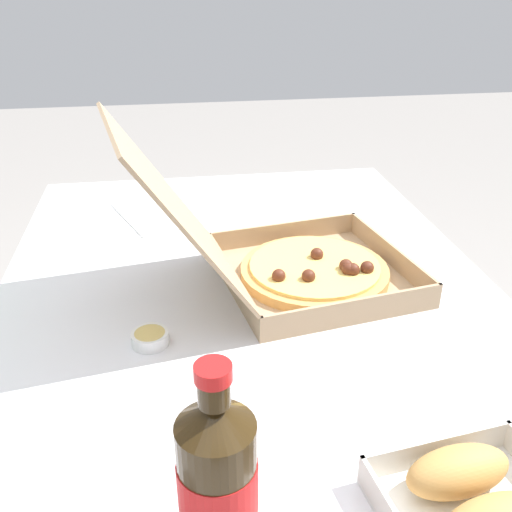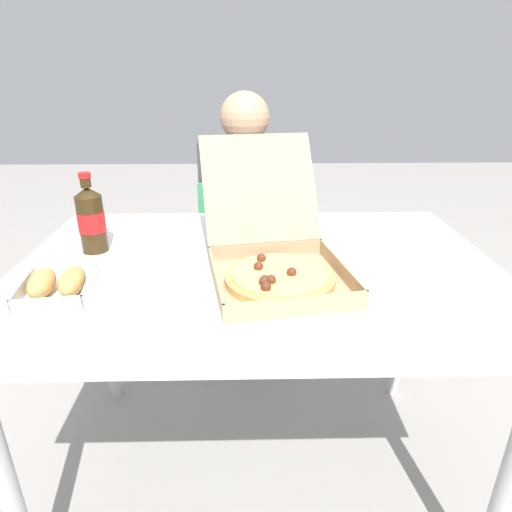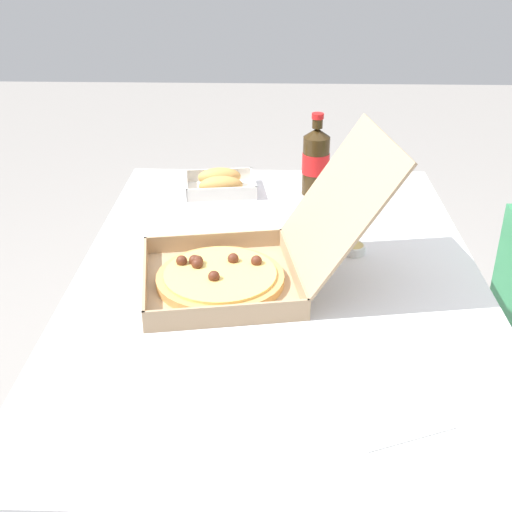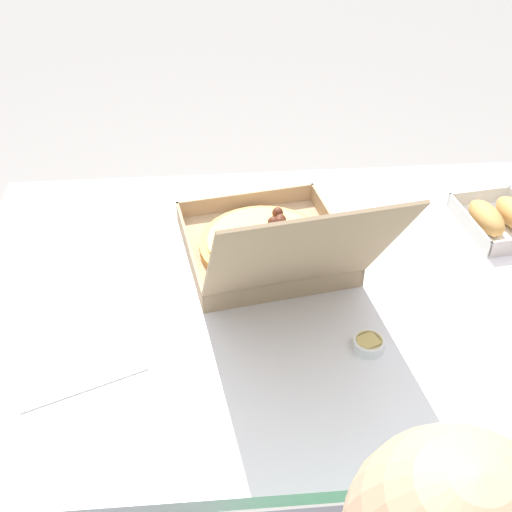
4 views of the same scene
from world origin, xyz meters
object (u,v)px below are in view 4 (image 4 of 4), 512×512
(pizza_box_open, at_px, (270,246))
(bread_side_box, at_px, (500,218))
(dipping_sauce_cup, at_px, (369,343))
(paper_menu, at_px, (76,360))

(pizza_box_open, distance_m, bread_side_box, 0.51)
(bread_side_box, height_order, dipping_sauce_cup, bread_side_box)
(paper_menu, bearing_deg, pizza_box_open, -168.06)
(pizza_box_open, height_order, paper_menu, pizza_box_open)
(pizza_box_open, xyz_separation_m, dipping_sauce_cup, (-0.15, 0.25, -0.03))
(pizza_box_open, relative_size, dipping_sauce_cup, 9.59)
(pizza_box_open, relative_size, bread_side_box, 2.58)
(pizza_box_open, distance_m, dipping_sauce_cup, 0.29)
(bread_side_box, height_order, paper_menu, bread_side_box)
(paper_menu, xyz_separation_m, dipping_sauce_cup, (-0.50, 0.01, 0.01))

